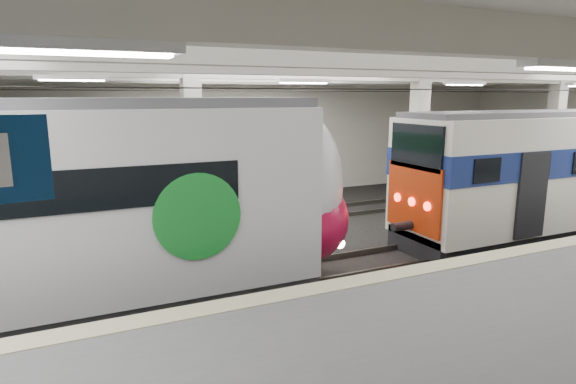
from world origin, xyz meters
name	(u,v)px	position (x,y,z in m)	size (l,w,h in m)	color
station_hall	(379,155)	(0.00, -1.74, 3.24)	(36.00, 24.00, 5.75)	black
modern_emu	(69,212)	(-6.31, 0.00, 2.21)	(13.95, 2.88, 4.49)	silver
older_rer	(561,170)	(8.47, 0.00, 2.14)	(12.17, 2.69, 4.07)	silver
far_train	(4,180)	(-8.00, 5.50, 2.13)	(12.78, 2.99, 4.11)	silver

